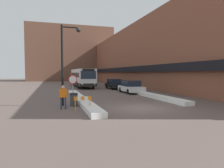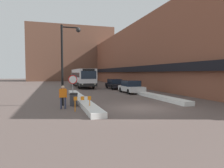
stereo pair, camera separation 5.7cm
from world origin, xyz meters
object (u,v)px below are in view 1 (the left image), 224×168
object	(u,v)px
city_bus	(82,77)
stop_sign	(73,82)
parked_car_middle	(114,84)
trash_bin	(74,99)
parked_car_front	(131,87)
construction_barricade	(83,101)
street_lamp	(66,56)
pedestrian	(63,95)

from	to	relation	value
city_bus	stop_sign	distance (m)	17.90
parked_car_middle	trash_bin	bearing A→B (deg)	-118.32
parked_car_front	construction_barricade	xyz separation A→B (m)	(-7.32, -9.78, -0.08)
city_bus	street_lamp	bearing A→B (deg)	-101.69
city_bus	parked_car_front	distance (m)	12.99
city_bus	street_lamp	xyz separation A→B (m)	(-4.05, -19.56, 2.04)
parked_car_middle	pedestrian	distance (m)	17.40
construction_barricade	parked_car_front	bearing A→B (deg)	53.18
stop_sign	pedestrian	xyz separation A→B (m)	(-0.98, -3.35, -0.68)
parked_car_middle	pedestrian	xyz separation A→B (m)	(-8.45, -15.20, 0.21)
city_bus	street_lamp	size ratio (longest dim) A/B	2.11
parked_car_front	stop_sign	xyz separation A→B (m)	(-7.47, -5.27, 0.88)
pedestrian	trash_bin	xyz separation A→B (m)	(0.81, 1.03, -0.48)
construction_barricade	trash_bin	bearing A→B (deg)	98.41
parked_car_front	trash_bin	xyz separation A→B (m)	(-7.64, -7.60, -0.27)
pedestrian	trash_bin	bearing A→B (deg)	57.39
street_lamp	construction_barricade	size ratio (longest dim) A/B	5.39
parked_car_middle	construction_barricade	bearing A→B (deg)	-114.11
city_bus	stop_sign	world-z (taller)	city_bus
parked_car_front	street_lamp	distance (m)	11.28
parked_car_middle	stop_sign	distance (m)	14.03
trash_bin	street_lamp	bearing A→B (deg)	144.43
parked_car_middle	construction_barricade	xyz separation A→B (m)	(-7.32, -16.35, -0.08)
parked_car_middle	stop_sign	bearing A→B (deg)	-122.22
stop_sign	construction_barricade	distance (m)	4.61
city_bus	pedestrian	world-z (taller)	city_bus
trash_bin	parked_car_front	bearing A→B (deg)	44.85
construction_barricade	stop_sign	bearing A→B (deg)	91.89
parked_car_front	parked_car_middle	distance (m)	6.58
stop_sign	trash_bin	bearing A→B (deg)	-94.25
stop_sign	construction_barricade	bearing A→B (deg)	-88.11
parked_car_front	construction_barricade	size ratio (longest dim) A/B	3.97
parked_car_front	parked_car_middle	bearing A→B (deg)	90.00
parked_car_front	pedestrian	bearing A→B (deg)	-134.41
parked_car_front	construction_barricade	distance (m)	12.21
pedestrian	trash_bin	world-z (taller)	pedestrian
parked_car_middle	stop_sign	xyz separation A→B (m)	(-7.47, -11.85, 0.88)
city_bus	trash_bin	size ratio (longest dim) A/B	13.17
trash_bin	stop_sign	bearing A→B (deg)	85.75
parked_car_front	street_lamp	bearing A→B (deg)	-138.20
street_lamp	construction_barricade	xyz separation A→B (m)	(0.80, -2.52, -3.04)
parked_car_front	construction_barricade	bearing A→B (deg)	-126.82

